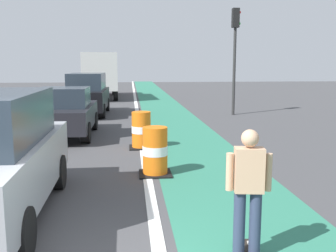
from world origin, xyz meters
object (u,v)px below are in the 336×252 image
parked_suv_third (87,94)px  traffic_light_corner (235,43)px  delivery_truck_down_block (100,73)px  traffic_barrel_front (155,152)px  parked_sedan_second (65,113)px  traffic_barrel_mid (141,130)px  skateboarder_on_lane (248,190)px

parked_suv_third → traffic_light_corner: bearing=-6.0°
parked_suv_third → delivery_truck_down_block: delivery_truck_down_block is taller
delivery_truck_down_block → traffic_barrel_front: bearing=-82.4°
traffic_barrel_front → traffic_light_corner: 11.42m
parked_sedan_second → traffic_barrel_mid: size_ratio=3.77×
skateboarder_on_lane → traffic_light_corner: traffic_light_corner is taller
parked_sedan_second → delivery_truck_down_block: (0.07, 15.36, 1.01)m
parked_sedan_second → traffic_barrel_mid: bearing=-39.6°
traffic_barrel_front → traffic_barrel_mid: same height
parked_sedan_second → parked_suv_third: 5.88m
parked_suv_third → traffic_light_corner: size_ratio=0.91×
parked_suv_third → traffic_barrel_front: 11.14m
delivery_truck_down_block → traffic_light_corner: (7.23, -10.25, 1.65)m
parked_sedan_second → delivery_truck_down_block: 15.40m
traffic_light_corner → parked_sedan_second: bearing=-144.9°
delivery_truck_down_block → traffic_light_corner: bearing=-54.8°
traffic_barrel_mid → traffic_light_corner: size_ratio=0.21×
skateboarder_on_lane → parked_sedan_second: parked_sedan_second is taller
traffic_barrel_front → parked_suv_third: bearing=103.7°
traffic_barrel_front → parked_sedan_second: bearing=119.3°
parked_sedan_second → traffic_barrel_front: 5.67m
traffic_barrel_mid → skateboarder_on_lane: bearing=-80.4°
skateboarder_on_lane → traffic_barrel_mid: 6.87m
traffic_barrel_mid → delivery_truck_down_block: size_ratio=0.14×
traffic_barrel_mid → delivery_truck_down_block: 17.69m
traffic_barrel_mid → traffic_barrel_front: bearing=-85.4°
traffic_barrel_mid → traffic_light_corner: 9.14m
parked_suv_third → delivery_truck_down_block: bearing=90.4°
traffic_barrel_front → traffic_barrel_mid: size_ratio=1.00×
traffic_barrel_mid → traffic_light_corner: (4.75, 7.22, 2.97)m
delivery_truck_down_block → parked_suv_third: bearing=-89.6°
traffic_light_corner → skateboarder_on_lane: bearing=-104.4°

